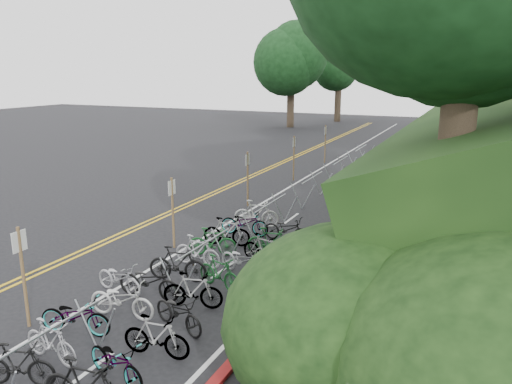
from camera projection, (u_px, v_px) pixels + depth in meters
ground at (50, 304)px, 13.23m from camera, size 120.00×120.00×0.00m
road_markings at (240, 211)px, 21.91m from camera, size 7.47×80.00×0.01m
red_curb at (364, 212)px, 21.54m from camera, size 0.25×28.00×0.10m
bike_rack_front at (51, 344)px, 9.74m from camera, size 1.13×2.69×1.15m
bike_racks_rest at (312, 184)px, 23.32m from camera, size 1.14×23.00×1.17m
signpost_near at (23, 271)px, 11.73m from camera, size 0.08×0.40×2.52m
signposts_rest at (273, 164)px, 25.03m from camera, size 0.08×18.40×2.50m
bike_front at (119, 278)px, 13.79m from camera, size 0.84×1.73×0.87m
bike_valet at (194, 271)px, 14.13m from camera, size 3.13×13.19×1.09m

